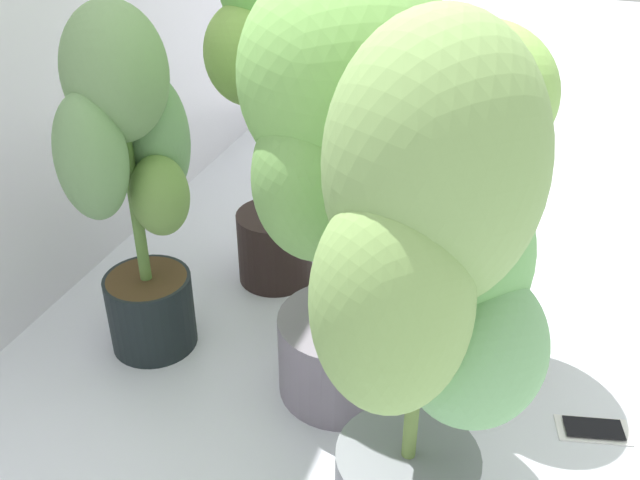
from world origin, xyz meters
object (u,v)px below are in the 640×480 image
potted_plant_back_right (269,61)px  cell_phone (593,429)px  potted_plant_back_center (132,170)px  potted_plant_center (349,158)px  potted_plant_front_left (430,288)px  potted_plant_front_right (468,168)px

potted_plant_back_right → cell_phone: bearing=-110.7°
potted_plant_back_right → potted_plant_back_center: 0.41m
potted_plant_center → potted_plant_front_left: potted_plant_front_left is taller
potted_plant_front_left → potted_plant_back_center: 0.75m
potted_plant_back_center → cell_phone: potted_plant_back_center is taller
potted_plant_front_right → cell_phone: size_ratio=4.70×
potted_plant_back_right → potted_plant_front_right: bearing=-100.3°
potted_plant_back_center → potted_plant_front_right: bearing=-67.7°
potted_plant_back_right → cell_phone: (-0.31, -0.81, -0.58)m
potted_plant_center → potted_plant_back_center: (0.00, 0.46, -0.09)m
potted_plant_center → potted_plant_front_right: 0.34m
potted_plant_front_right → potted_plant_front_left: size_ratio=0.82×
cell_phone → potted_plant_back_right: bearing=56.4°
potted_plant_front_left → cell_phone: potted_plant_front_left is taller
potted_plant_center → potted_plant_front_left: 0.39m
potted_plant_center → potted_plant_back_center: 0.47m
potted_plant_front_left → potted_plant_back_center: potted_plant_front_left is taller
potted_plant_back_center → cell_phone: bearing=-87.5°
potted_plant_front_right → potted_plant_front_left: (-0.59, -0.03, 0.09)m
potted_plant_front_left → cell_phone: 0.71m
potted_plant_front_right → potted_plant_back_right: 0.51m
potted_plant_center → potted_plant_back_right: (0.35, 0.30, 0.04)m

